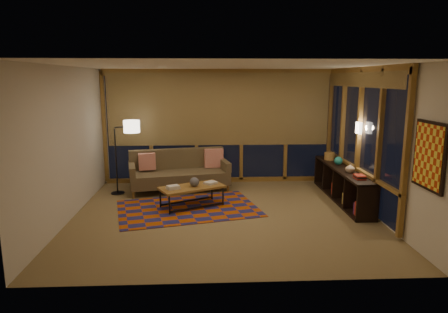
{
  "coord_description": "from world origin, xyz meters",
  "views": [
    {
      "loc": [
        -0.33,
        -7.03,
        2.48
      ],
      "look_at": [
        0.02,
        0.22,
        1.06
      ],
      "focal_mm": 32.0,
      "sensor_mm": 36.0,
      "label": 1
    }
  ],
  "objects_px": {
    "sofa": "(179,171)",
    "bookshelf": "(342,184)",
    "floor_lamp": "(116,158)",
    "coffee_table": "(192,197)"
  },
  "relations": [
    {
      "from": "sofa",
      "to": "bookshelf",
      "type": "relative_size",
      "value": 0.8
    },
    {
      "from": "sofa",
      "to": "floor_lamp",
      "type": "relative_size",
      "value": 1.35
    },
    {
      "from": "bookshelf",
      "to": "floor_lamp",
      "type": "bearing_deg",
      "value": 171.69
    },
    {
      "from": "coffee_table",
      "to": "bookshelf",
      "type": "bearing_deg",
      "value": -21.0
    },
    {
      "from": "bookshelf",
      "to": "coffee_table",
      "type": "bearing_deg",
      "value": -174.31
    },
    {
      "from": "coffee_table",
      "to": "bookshelf",
      "type": "relative_size",
      "value": 0.46
    },
    {
      "from": "sofa",
      "to": "coffee_table",
      "type": "height_order",
      "value": "sofa"
    },
    {
      "from": "sofa",
      "to": "coffee_table",
      "type": "bearing_deg",
      "value": -86.77
    },
    {
      "from": "coffee_table",
      "to": "bookshelf",
      "type": "distance_m",
      "value": 3.11
    },
    {
      "from": "floor_lamp",
      "to": "bookshelf",
      "type": "distance_m",
      "value": 4.82
    }
  ]
}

